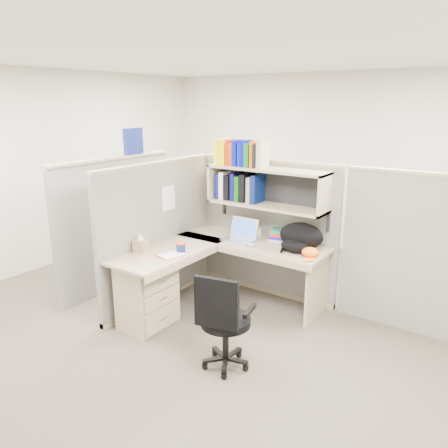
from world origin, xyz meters
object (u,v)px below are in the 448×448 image
Objects in this scene: laptop at (239,230)px; backpack at (299,237)px; desk at (176,281)px; snack_canister at (181,247)px; task_chair at (224,336)px.

backpack is at bearing 7.80° from laptop.
laptop is (0.27, 0.79, 0.42)m from desk.
laptop reaches higher than snack_canister.
laptop is 1.51m from task_chair.
desk is 1.38m from backpack.
backpack is at bearing 88.34° from task_chair.
desk is 0.93m from laptop.
laptop is at bearing 65.62° from snack_canister.
laptop is 0.73m from snack_canister.
laptop reaches higher than desk.
task_chair is at bearing -61.38° from laptop.
task_chair reaches higher than snack_canister.
task_chair is (0.93, -0.46, -0.12)m from desk.
desk is 3.61× the size of backpack.
backpack reaches higher than task_chair.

